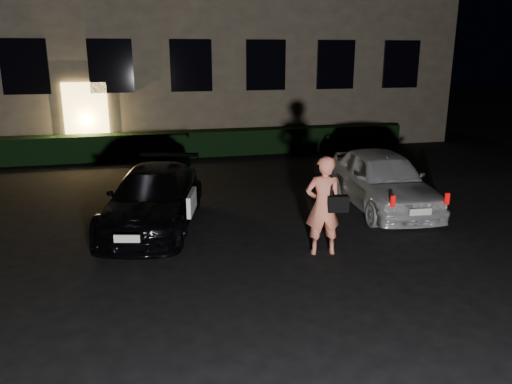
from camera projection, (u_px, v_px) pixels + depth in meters
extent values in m
plane|color=black|center=(282.00, 296.00, 7.33)|extent=(80.00, 80.00, 0.00)
cube|color=#E7BA61|center=(87.00, 121.00, 16.44)|extent=(1.40, 0.10, 2.50)
cube|color=black|center=(25.00, 67.00, 15.58)|extent=(1.40, 0.10, 1.70)
cube|color=black|center=(111.00, 66.00, 16.17)|extent=(1.40, 0.10, 1.70)
cube|color=black|center=(191.00, 66.00, 16.75)|extent=(1.40, 0.10, 1.70)
cube|color=black|center=(266.00, 65.00, 17.34)|extent=(1.40, 0.10, 1.70)
cube|color=black|center=(336.00, 65.00, 17.93)|extent=(1.40, 0.10, 1.70)
cube|color=black|center=(401.00, 64.00, 18.52)|extent=(1.40, 0.10, 1.70)
cube|color=black|center=(195.00, 144.00, 17.04)|extent=(15.00, 0.70, 0.85)
imported|color=black|center=(154.00, 198.00, 10.14)|extent=(2.59, 4.32, 1.17)
cube|color=white|center=(192.00, 202.00, 9.38)|extent=(0.28, 0.83, 0.39)
cube|color=silver|center=(127.00, 239.00, 8.15)|extent=(0.42, 0.14, 0.13)
imported|color=silver|center=(382.00, 179.00, 11.31)|extent=(1.89, 4.01, 1.32)
cube|color=red|center=(393.00, 201.00, 9.45)|extent=(0.08, 0.06, 0.22)
cube|color=red|center=(447.00, 199.00, 9.61)|extent=(0.08, 0.06, 0.22)
cube|color=silver|center=(420.00, 212.00, 9.54)|extent=(0.44, 0.08, 0.13)
imported|color=#F17D61|center=(323.00, 206.00, 8.64)|extent=(0.69, 0.50, 1.77)
cube|color=black|center=(338.00, 204.00, 8.54)|extent=(0.38, 0.20, 0.28)
cube|color=black|center=(331.00, 181.00, 8.45)|extent=(0.05, 0.06, 0.55)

